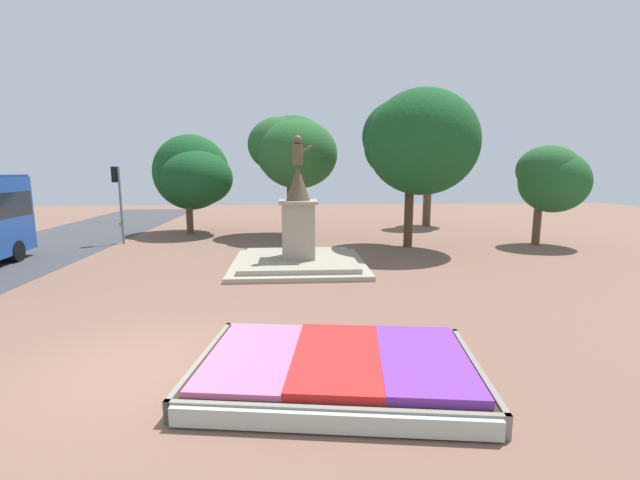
% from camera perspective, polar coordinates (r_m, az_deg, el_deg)
% --- Properties ---
extents(ground_plane, '(78.13, 78.13, 0.00)m').
position_cam_1_polar(ground_plane, '(9.44, -23.08, -15.59)').
color(ground_plane, brown).
extents(flower_planter, '(5.61, 4.18, 0.50)m').
position_cam_1_polar(flower_planter, '(8.28, 2.56, -16.70)').
color(flower_planter, '#38281C').
rests_on(flower_planter, ground_plane).
extents(statue_monument, '(5.26, 5.26, 5.15)m').
position_cam_1_polar(statue_monument, '(17.14, -2.90, -0.60)').
color(statue_monument, '#A09681').
rests_on(statue_monument, ground_plane).
extents(traffic_light_far_corner, '(0.42, 0.30, 4.00)m').
position_cam_1_polar(traffic_light_far_corner, '(24.44, -25.34, 5.88)').
color(traffic_light_far_corner, slate).
rests_on(traffic_light_far_corner, ground_plane).
extents(park_tree_far_left, '(3.93, 3.64, 6.08)m').
position_cam_1_polar(park_tree_far_left, '(29.86, 14.64, 10.40)').
color(park_tree_far_left, brown).
rests_on(park_tree_far_left, ground_plane).
extents(park_tree_behind_statue, '(3.50, 3.25, 5.05)m').
position_cam_1_polar(park_tree_behind_statue, '(24.56, 28.40, 7.34)').
color(park_tree_behind_statue, brown).
rests_on(park_tree_behind_statue, ground_plane).
extents(park_tree_far_right, '(5.10, 5.46, 6.94)m').
position_cam_1_polar(park_tree_far_right, '(25.15, -3.79, 11.81)').
color(park_tree_far_right, brown).
rests_on(park_tree_far_right, ground_plane).
extents(park_tree_street_side, '(4.89, 5.03, 5.93)m').
position_cam_1_polar(park_tree_street_side, '(26.99, -16.51, 8.34)').
color(park_tree_street_side, brown).
rests_on(park_tree_street_side, ground_plane).
extents(park_tree_mid_canopy, '(5.29, 6.05, 7.55)m').
position_cam_1_polar(park_tree_mid_canopy, '(21.29, 12.35, 12.64)').
color(park_tree_mid_canopy, '#4C3823').
rests_on(park_tree_mid_canopy, ground_plane).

